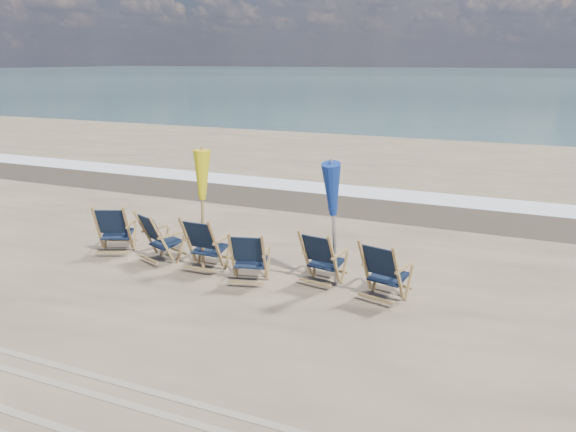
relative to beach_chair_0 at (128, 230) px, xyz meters
The scene contains 12 objects.
ocean 126.64m from the beach_chair_0, 88.67° to the left, with size 400.00×400.00×0.00m, color #3D6265.
surf_foam 7.52m from the beach_chair_0, 66.97° to the left, with size 200.00×1.40×0.01m, color silver.
wet_sand_strip 6.17m from the beach_chair_0, 61.50° to the left, with size 200.00×2.60×0.00m, color #42362A.
tire_tracks 5.14m from the beach_chair_0, 55.00° to the right, with size 80.00×1.30×0.01m, color gray, non-canonical shape.
beach_chair_0 is the anchor object (origin of this frame).
beach_chair_1 0.99m from the beach_chair_0, 15.61° to the right, with size 0.63×0.71×0.99m, color black, non-canonical shape.
beach_chair_2 2.03m from the beach_chair_0, ahead, with size 0.65×0.74×1.02m, color black, non-canonical shape.
beach_chair_3 3.03m from the beach_chair_0, ahead, with size 0.61×0.69×0.96m, color black, non-canonical shape.
beach_chair_4 4.09m from the beach_chair_0, ahead, with size 0.62×0.70×0.97m, color black, non-canonical shape.
beach_chair_5 5.19m from the beach_chair_0, ahead, with size 0.64×0.73×1.01m, color black, non-canonical shape.
umbrella_yellow 1.97m from the beach_chair_0, ahead, with size 0.30×0.30×2.10m.
umbrella_blue 4.23m from the beach_chair_0, ahead, with size 0.30×0.30×2.14m.
Camera 1 is at (3.84, -6.66, 3.61)m, focal length 35.00 mm.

